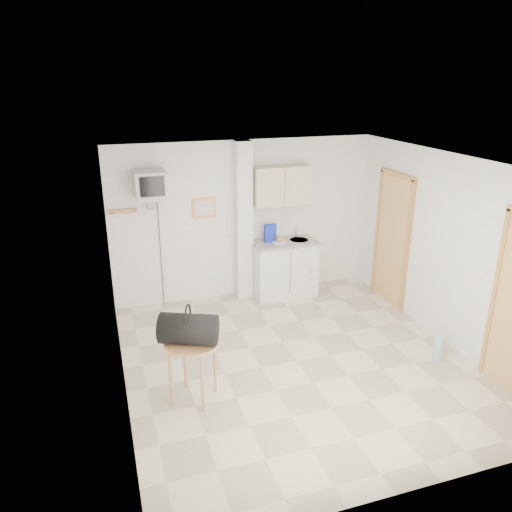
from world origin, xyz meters
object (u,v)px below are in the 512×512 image
object	(u,v)px
round_table	(192,349)
water_bottle	(439,347)
crt_television	(151,186)
duffel_bag	(188,329)

from	to	relation	value
round_table	water_bottle	bearing A→B (deg)	-2.73
crt_television	water_bottle	size ratio (longest dim) A/B	5.39
round_table	duffel_bag	world-z (taller)	duffel_bag
crt_television	duffel_bag	xyz separation A→B (m)	(0.03, -2.42, -1.04)
duffel_bag	water_bottle	size ratio (longest dim) A/B	1.73
crt_television	round_table	world-z (taller)	crt_television
crt_television	duffel_bag	world-z (taller)	crt_television
duffel_bag	round_table	bearing A→B (deg)	71.08
round_table	water_bottle	world-z (taller)	round_table
duffel_bag	water_bottle	distance (m)	3.23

